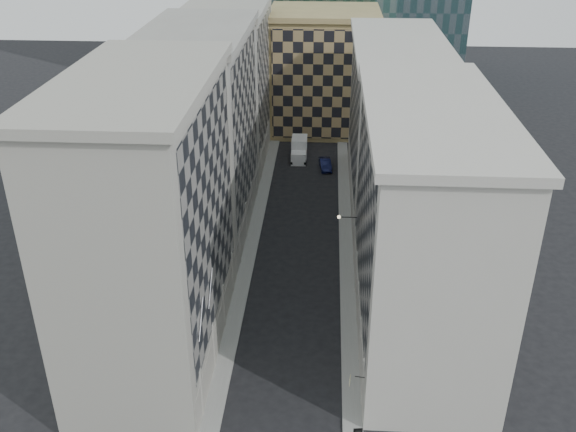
% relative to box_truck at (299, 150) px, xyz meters
% --- Properties ---
extents(sidewalk_west, '(1.50, 100.00, 0.15)m').
position_rel_box_truck_xyz_m(sidewalk_west, '(-4.11, -24.23, -1.22)').
color(sidewalk_west, gray).
rests_on(sidewalk_west, ground).
extents(sidewalk_east, '(1.50, 100.00, 0.15)m').
position_rel_box_truck_xyz_m(sidewalk_east, '(6.39, -24.23, -1.22)').
color(sidewalk_east, gray).
rests_on(sidewalk_east, ground).
extents(bldg_left_a, '(10.80, 22.80, 23.70)m').
position_rel_box_truck_xyz_m(bldg_left_a, '(-9.74, -43.23, 10.53)').
color(bldg_left_a, '#A29E92').
rests_on(bldg_left_a, ground).
extents(bldg_left_b, '(10.80, 22.80, 22.70)m').
position_rel_box_truck_xyz_m(bldg_left_b, '(-9.74, -21.23, 10.03)').
color(bldg_left_b, gray).
rests_on(bldg_left_b, ground).
extents(bldg_left_c, '(10.80, 22.80, 21.70)m').
position_rel_box_truck_xyz_m(bldg_left_c, '(-9.74, 0.77, 9.53)').
color(bldg_left_c, '#A29E92').
rests_on(bldg_left_c, ground).
extents(bldg_right_a, '(10.80, 26.80, 20.70)m').
position_rel_box_truck_xyz_m(bldg_right_a, '(12.02, -39.23, 9.03)').
color(bldg_right_a, '#B9B4A9').
rests_on(bldg_right_a, ground).
extents(bldg_right_b, '(10.80, 28.80, 19.70)m').
position_rel_box_truck_xyz_m(bldg_right_b, '(12.03, -12.23, 8.55)').
color(bldg_right_b, '#B9B4A9').
rests_on(bldg_right_b, ground).
extents(tan_block, '(16.80, 14.80, 18.80)m').
position_rel_box_truck_xyz_m(tan_block, '(3.14, 13.67, 8.14)').
color(tan_block, '#9F8954').
rests_on(tan_block, ground).
extents(flagpoles_left, '(0.10, 6.33, 2.33)m').
position_rel_box_truck_xyz_m(flagpoles_left, '(-4.76, -48.23, 6.70)').
color(flagpoles_left, gray).
rests_on(flagpoles_left, ground).
extents(bracket_lamp, '(1.98, 0.36, 0.36)m').
position_rel_box_truck_xyz_m(bracket_lamp, '(5.52, -30.23, 4.90)').
color(bracket_lamp, black).
rests_on(bracket_lamp, ground).
extents(box_truck, '(2.22, 5.43, 2.98)m').
position_rel_box_truck_xyz_m(box_truck, '(0.00, 0.00, 0.00)').
color(box_truck, white).
rests_on(box_truck, ground).
extents(dark_car, '(2.02, 4.41, 1.40)m').
position_rel_box_truck_xyz_m(dark_car, '(3.85, -3.61, -0.59)').
color(dark_car, '#10153D').
rests_on(dark_car, ground).
extents(shop_sign, '(1.13, 0.62, 0.69)m').
position_rel_box_truck_xyz_m(shop_sign, '(6.12, -51.23, 2.54)').
color(shop_sign, black).
rests_on(shop_sign, ground).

